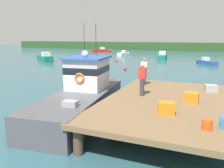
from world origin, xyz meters
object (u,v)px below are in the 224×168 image
Objects in this scene: mooring_buoy_outer at (117,61)px; crate_single_by_cleat at (191,98)px; crate_stack_near_edge at (166,108)px; crate_single_far at (211,88)px; main_fishing_boat at (84,95)px; moored_boat_near_channel at (101,50)px; moored_boat_far_right at (207,62)px; moored_boat_off_the_point at (162,56)px; moored_boat_mid_harbor at (123,54)px; bait_bucket at (207,125)px; moored_boat_outer_mooring at (45,58)px; mooring_buoy_inshore at (125,69)px; deckhand_further_back at (142,79)px; deckhand_by_the_boat at (144,71)px.

crate_single_by_cleat is at bearing -62.15° from mooring_buoy_outer.
crate_single_far is at bearing 70.48° from crate_stack_near_edge.
main_fishing_boat is 50.59m from moored_boat_near_channel.
moored_boat_off_the_point is at bearing 142.72° from moored_boat_far_right.
moored_boat_off_the_point reaches higher than moored_boat_mid_harbor.
bait_bucket reaches higher than moored_boat_off_the_point.
moored_boat_outer_mooring is 16.49× the size of mooring_buoy_outer.
moored_boat_near_channel is at bearing 120.08° from mooring_buoy_inshore.
crate_stack_near_edge is 0.10× the size of moored_boat_off_the_point.
crate_single_by_cleat is 41.34m from moored_boat_mid_harbor.
moored_boat_mid_harbor is (-14.32, 37.41, -1.68)m from deckhand_further_back.
deckhand_by_the_boat is (-2.93, 2.97, 0.63)m from crate_single_by_cleat.
crate_single_by_cleat is 33.16m from moored_boat_off_the_point.
main_fishing_boat is at bearing -132.30° from deckhand_by_the_boat.
mooring_buoy_outer is at bearing -75.11° from moored_boat_mid_harbor.
crate_stack_near_edge is 0.37× the size of deckhand_further_back.
main_fishing_boat reaches higher than moored_boat_outer_mooring.
moored_boat_far_right is 13.99m from mooring_buoy_outer.
moored_boat_mid_harbor is 22.94m from mooring_buoy_inshore.
moored_boat_outer_mooring is (-25.97, 18.94, -0.86)m from crate_single_far.
main_fishing_boat is 39.32m from moored_boat_mid_harbor.
mooring_buoy_outer is (-12.57, 27.18, -1.26)m from crate_stack_near_edge.
crate_single_by_cleat is 0.14× the size of moored_boat_mid_harbor.
moored_boat_far_right reaches higher than mooring_buoy_outer.
main_fishing_boat is 16.58× the size of crate_stack_near_edge.
moored_boat_near_channel is (-19.07, 13.92, -0.05)m from moored_boat_off_the_point.
main_fishing_boat is 26.34m from mooring_buoy_outer.
crate_single_far is at bearing -75.10° from moored_boat_off_the_point.
crate_stack_near_edge is at bearing -66.29° from deckhand_by_the_boat.
deckhand_further_back reaches higher than crate_single_far.
main_fishing_boat is 29.30× the size of mooring_buoy_outer.
main_fishing_boat is at bearing -158.69° from crate_single_far.
deckhand_by_the_boat is at bearing -81.93° from moored_boat_off_the_point.
crate_stack_near_edge is at bearing -23.32° from main_fishing_boat.
moored_boat_off_the_point is (18.05, 10.84, -0.02)m from moored_boat_outer_mooring.
main_fishing_boat is at bearing 178.80° from crate_single_by_cleat.
crate_stack_near_edge reaches higher than bait_bucket.
moored_boat_off_the_point is (-6.32, 34.31, -0.92)m from crate_stack_near_edge.
moored_boat_near_channel is (-26.75, 19.76, 0.09)m from moored_boat_far_right.
bait_bucket is at bearing -63.60° from mooring_buoy_outer.
moored_boat_near_channel is 1.01× the size of moored_boat_mid_harbor.
moored_boat_mid_harbor reaches higher than moored_boat_far_right.
crate_stack_near_edge is 28.51m from moored_boat_far_right.
deckhand_by_the_boat is 29.74m from moored_boat_off_the_point.
moored_boat_mid_harbor is 12.94× the size of mooring_buoy_outer.
deckhand_by_the_boat is 0.28× the size of moored_boat_off_the_point.
mooring_buoy_outer is at bearing 116.40° from bait_bucket.
crate_stack_near_edge is 2.89m from deckhand_further_back.
bait_bucket is 0.08× the size of moored_boat_mid_harbor.
bait_bucket is at bearing -43.51° from moored_boat_outer_mooring.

